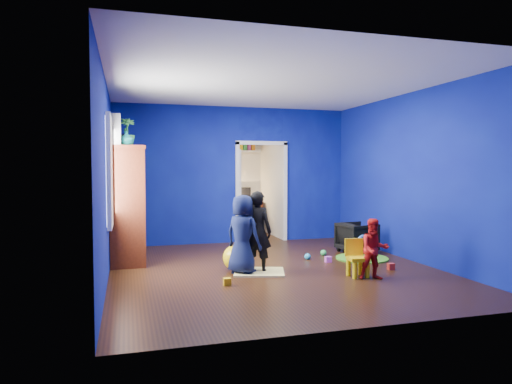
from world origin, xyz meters
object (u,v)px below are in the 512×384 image
object	(u,v)px
tv_armoire	(127,205)
hopper_ball	(236,258)
crt_tv	(130,202)
toddler_red	(374,249)
folding_chair	(254,218)
armchair	(357,237)
play_mat	(362,258)
kid_chair	(358,260)
study_desk	(244,217)
child_navy	(243,234)
vase	(127,138)
child_black	(257,231)

from	to	relation	value
tv_armoire	hopper_ball	bearing A→B (deg)	-34.36
crt_tv	toddler_red	bearing A→B (deg)	-33.27
folding_chair	hopper_ball	bearing A→B (deg)	-110.58
armchair	tv_armoire	size ratio (longest dim) A/B	0.32
tv_armoire	play_mat	bearing A→B (deg)	-11.78
kid_chair	study_desk	world-z (taller)	study_desk
child_navy	hopper_ball	distance (m)	0.47
child_navy	hopper_ball	xyz separation A→B (m)	(-0.05, 0.25, -0.40)
child_navy	play_mat	world-z (taller)	child_navy
armchair	toddler_red	size ratio (longest dim) A/B	0.72
study_desk	child_navy	bearing A→B (deg)	-104.63
play_mat	study_desk	world-z (taller)	study_desk
study_desk	vase	bearing A→B (deg)	-129.99
crt_tv	study_desk	xyz separation A→B (m)	(2.77, 3.05, -0.65)
armchair	folding_chair	world-z (taller)	folding_chair
armchair	hopper_ball	size ratio (longest dim) A/B	1.56
armchair	hopper_ball	bearing A→B (deg)	99.18
child_navy	vase	size ratio (longest dim) A/B	5.21
kid_chair	study_desk	distance (m)	5.07
crt_tv	play_mat	bearing A→B (deg)	-11.90
child_black	play_mat	xyz separation A→B (m)	(2.05, 0.45, -0.61)
crt_tv	vase	bearing A→B (deg)	-97.59
kid_chair	toddler_red	bearing A→B (deg)	-45.78
tv_armoire	study_desk	size ratio (longest dim) A/B	2.23
toddler_red	study_desk	size ratio (longest dim) A/B	0.99
child_black	kid_chair	world-z (taller)	child_black
child_navy	folding_chair	world-z (taller)	child_navy
armchair	vase	xyz separation A→B (m)	(-4.17, -0.05, 1.79)
play_mat	crt_tv	bearing A→B (deg)	168.10
crt_tv	study_desk	bearing A→B (deg)	47.75
child_navy	crt_tv	xyz separation A→B (m)	(-1.62, 1.35, 0.42)
child_black	kid_chair	distance (m)	1.56
child_navy	tv_armoire	distance (m)	2.18
toddler_red	play_mat	xyz separation A→B (m)	(0.57, 1.37, -0.43)
child_navy	study_desk	distance (m)	4.56
toddler_red	hopper_ball	world-z (taller)	toddler_red
toddler_red	study_desk	world-z (taller)	toddler_red
child_black	study_desk	distance (m)	4.43
child_navy	kid_chair	bearing A→B (deg)	-153.16
vase	play_mat	xyz separation A→B (m)	(3.96, -0.53, -2.06)
armchair	vase	world-z (taller)	vase
armchair	tv_armoire	bearing A→B (deg)	77.34
study_desk	crt_tv	bearing A→B (deg)	-132.25
armchair	child_black	world-z (taller)	child_black
armchair	hopper_ball	xyz separation A→B (m)	(-2.56, -0.85, -0.08)
kid_chair	folding_chair	bearing A→B (deg)	103.34
child_navy	study_desk	xyz separation A→B (m)	(1.15, 4.41, -0.22)
vase	folding_chair	world-z (taller)	vase
study_desk	toddler_red	bearing A→B (deg)	-83.70
hopper_ball	play_mat	xyz separation A→B (m)	(2.35, 0.28, -0.19)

